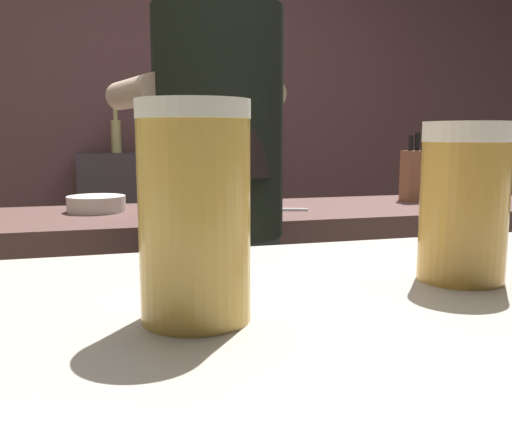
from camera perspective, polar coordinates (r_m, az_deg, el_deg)
name	(u,v)px	position (r m, az deg, el deg)	size (l,w,h in m)	color
wall_back	(153,102)	(3.60, -10.22, 11.90)	(5.20, 0.10, 2.70)	brown
prep_counter	(299,325)	(2.18, 4.32, -10.01)	(2.10, 0.60, 0.89)	brown
back_shelf	(156,244)	(3.37, -9.90, -1.95)	(0.85, 0.36, 1.05)	#3F353B
bartender	(220,199)	(1.52, -3.59, 2.48)	(0.48, 0.55, 1.69)	#2B2D31
knife_block	(416,175)	(2.36, 15.65, 4.76)	(0.10, 0.08, 0.27)	brown
mixing_bowl	(96,204)	(2.04, -15.64, 1.96)	(0.20, 0.20, 0.05)	beige
chefs_knife	(273,209)	(2.00, 1.74, 1.47)	(0.24, 0.03, 0.01)	silver
pint_glass_near	(464,202)	(0.50, 20.02, 2.06)	(0.07, 0.07, 0.13)	gold
pint_glass_far	(195,212)	(0.37, -6.14, 1.17)	(0.07, 0.07, 0.14)	gold
bottle_olive_oil	(190,136)	(3.40, -6.64, 8.73)	(0.06, 0.06, 0.24)	#3254A0
bottle_soy	(116,134)	(3.36, -13.78, 8.68)	(0.06, 0.06, 0.26)	#D2C27A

